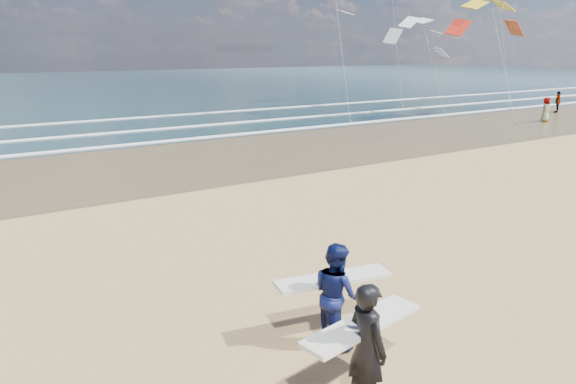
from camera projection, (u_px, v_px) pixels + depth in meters
wet_sand_strip at (414, 132)px, 32.99m from camera, size 220.00×12.00×0.01m
ocean at (153, 84)px, 77.17m from camera, size 220.00×100.00×0.02m
foam_breakers at (323, 114)px, 41.24m from camera, size 220.00×11.70×0.05m
surfer_near at (367, 345)px, 7.43m from camera, size 2.26×1.17×2.01m
surfer_far at (336, 293)px, 9.14m from camera, size 2.26×1.30×1.91m
beachgoer_0 at (546, 110)px, 37.08m from camera, size 1.03×0.88×1.78m
beachgoer_1 at (558, 102)px, 42.56m from camera, size 1.09×0.94×1.75m
kite_0 at (497, 33)px, 36.88m from camera, size 7.53×4.93×10.21m
kite_1 at (339, 24)px, 38.13m from camera, size 6.43×4.81×12.16m
kite_2 at (501, 18)px, 45.05m from camera, size 5.92×4.75×14.05m
kite_5 at (395, 21)px, 47.65m from camera, size 5.06×4.66×14.46m
kite_7 at (430, 52)px, 38.86m from camera, size 6.38×4.80×8.47m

